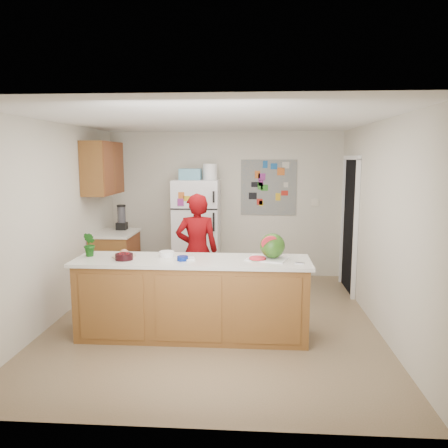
# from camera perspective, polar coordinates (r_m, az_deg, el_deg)

# --- Properties ---
(floor) EXTENTS (4.00, 4.50, 0.02)m
(floor) POSITION_cam_1_polar(r_m,az_deg,el_deg) (5.71, -1.35, -12.59)
(floor) COLOR brown
(floor) RESTS_ON ground
(wall_back) EXTENTS (4.00, 0.02, 2.50)m
(wall_back) POSITION_cam_1_polar(r_m,az_deg,el_deg) (7.62, 0.16, 2.56)
(wall_back) COLOR beige
(wall_back) RESTS_ON ground
(wall_left) EXTENTS (0.02, 4.50, 2.50)m
(wall_left) POSITION_cam_1_polar(r_m,az_deg,el_deg) (5.92, -21.17, 0.21)
(wall_left) COLOR beige
(wall_left) RESTS_ON ground
(wall_right) EXTENTS (0.02, 4.50, 2.50)m
(wall_right) POSITION_cam_1_polar(r_m,az_deg,el_deg) (5.57, 19.65, -0.20)
(wall_right) COLOR beige
(wall_right) RESTS_ON ground
(ceiling) EXTENTS (4.00, 4.50, 0.02)m
(ceiling) POSITION_cam_1_polar(r_m,az_deg,el_deg) (5.34, -1.44, 13.49)
(ceiling) COLOR white
(ceiling) RESTS_ON wall_back
(doorway) EXTENTS (0.03, 0.85, 2.04)m
(doorway) POSITION_cam_1_polar(r_m,az_deg,el_deg) (6.99, 16.17, -0.23)
(doorway) COLOR black
(doorway) RESTS_ON ground
(peninsula_base) EXTENTS (2.60, 0.62, 0.88)m
(peninsula_base) POSITION_cam_1_polar(r_m,az_deg,el_deg) (5.11, -4.14, -9.83)
(peninsula_base) COLOR brown
(peninsula_base) RESTS_ON floor
(peninsula_top) EXTENTS (2.68, 0.70, 0.04)m
(peninsula_top) POSITION_cam_1_polar(r_m,az_deg,el_deg) (4.99, -4.20, -4.81)
(peninsula_top) COLOR silver
(peninsula_top) RESTS_ON peninsula_base
(side_counter_base) EXTENTS (0.60, 0.80, 0.86)m
(side_counter_base) POSITION_cam_1_polar(r_m,az_deg,el_deg) (7.19, -13.95, -4.71)
(side_counter_base) COLOR brown
(side_counter_base) RESTS_ON floor
(side_counter_top) EXTENTS (0.64, 0.84, 0.04)m
(side_counter_top) POSITION_cam_1_polar(r_m,az_deg,el_deg) (7.10, -14.08, -1.17)
(side_counter_top) COLOR silver
(side_counter_top) RESTS_ON side_counter_base
(upper_cabinets) EXTENTS (0.35, 1.00, 0.80)m
(upper_cabinets) POSITION_cam_1_polar(r_m,az_deg,el_deg) (6.99, -15.54, 7.04)
(upper_cabinets) COLOR brown
(upper_cabinets) RESTS_ON wall_left
(refrigerator) EXTENTS (0.75, 0.70, 1.70)m
(refrigerator) POSITION_cam_1_polar(r_m,az_deg,el_deg) (7.34, -3.54, -0.84)
(refrigerator) COLOR silver
(refrigerator) RESTS_ON floor
(fridge_top_bin) EXTENTS (0.35, 0.28, 0.18)m
(fridge_top_bin) POSITION_cam_1_polar(r_m,az_deg,el_deg) (7.26, -4.40, 6.51)
(fridge_top_bin) COLOR #5999B2
(fridge_top_bin) RESTS_ON refrigerator
(photo_collage) EXTENTS (0.95, 0.01, 0.95)m
(photo_collage) POSITION_cam_1_polar(r_m,az_deg,el_deg) (7.56, 5.85, 4.75)
(photo_collage) COLOR slate
(photo_collage) RESTS_ON wall_back
(person) EXTENTS (0.62, 0.45, 1.59)m
(person) POSITION_cam_1_polar(r_m,az_deg,el_deg) (5.99, -3.54, -3.55)
(person) COLOR #650407
(person) RESTS_ON floor
(blender_appliance) EXTENTS (0.13, 0.13, 0.38)m
(blender_appliance) POSITION_cam_1_polar(r_m,az_deg,el_deg) (7.26, -13.23, 0.76)
(blender_appliance) COLOR black
(blender_appliance) RESTS_ON side_counter_top
(cutting_board) EXTENTS (0.51, 0.43, 0.01)m
(cutting_board) POSITION_cam_1_polar(r_m,az_deg,el_deg) (4.98, 5.64, -4.54)
(cutting_board) COLOR white
(cutting_board) RESTS_ON peninsula_top
(watermelon) EXTENTS (0.28, 0.28, 0.28)m
(watermelon) POSITION_cam_1_polar(r_m,az_deg,el_deg) (4.97, 6.35, -2.84)
(watermelon) COLOR #2C5A18
(watermelon) RESTS_ON cutting_board
(watermelon_slice) EXTENTS (0.18, 0.18, 0.02)m
(watermelon_slice) POSITION_cam_1_polar(r_m,az_deg,el_deg) (4.93, 4.39, -4.47)
(watermelon_slice) COLOR #D32E42
(watermelon_slice) RESTS_ON cutting_board
(cherry_bowl) EXTENTS (0.23, 0.23, 0.07)m
(cherry_bowl) POSITION_cam_1_polar(r_m,az_deg,el_deg) (5.06, -12.92, -4.19)
(cherry_bowl) COLOR black
(cherry_bowl) RESTS_ON peninsula_top
(white_bowl) EXTENTS (0.23, 0.23, 0.06)m
(white_bowl) POSITION_cam_1_polar(r_m,az_deg,el_deg) (5.14, -7.48, -3.89)
(white_bowl) COLOR white
(white_bowl) RESTS_ON peninsula_top
(cobalt_bowl) EXTENTS (0.15, 0.15, 0.05)m
(cobalt_bowl) POSITION_cam_1_polar(r_m,az_deg,el_deg) (4.92, -5.43, -4.48)
(cobalt_bowl) COLOR navy
(cobalt_bowl) RESTS_ON peninsula_top
(plate) EXTENTS (0.35, 0.35, 0.02)m
(plate) POSITION_cam_1_polar(r_m,az_deg,el_deg) (5.20, -12.91, -4.13)
(plate) COLOR beige
(plate) RESTS_ON peninsula_top
(paper_towel) EXTENTS (0.19, 0.18, 0.02)m
(paper_towel) POSITION_cam_1_polar(r_m,az_deg,el_deg) (4.95, -4.82, -4.56)
(paper_towel) COLOR white
(paper_towel) RESTS_ON peninsula_top
(keys) EXTENTS (0.10, 0.07, 0.01)m
(keys) POSITION_cam_1_polar(r_m,az_deg,el_deg) (4.83, 9.86, -5.04)
(keys) COLOR slate
(keys) RESTS_ON peninsula_top
(potted_plant) EXTENTS (0.20, 0.20, 0.29)m
(potted_plant) POSITION_cam_1_polar(r_m,az_deg,el_deg) (5.30, -17.11, -2.57)
(potted_plant) COLOR #154514
(potted_plant) RESTS_ON peninsula_top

